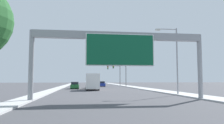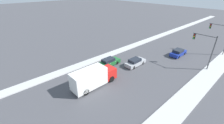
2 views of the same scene
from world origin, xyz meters
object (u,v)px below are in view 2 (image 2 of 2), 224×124
Objects in this scene: car_far_center at (178,53)px; truck_box_primary at (93,78)px; car_mid_left at (135,62)px; car_far_left at (109,62)px; traffic_light_mid_block at (222,34)px; traffic_light_near_intersection at (206,46)px.

truck_box_primary is (-3.50, -20.95, 0.86)m from car_far_center.
car_mid_left is at bearing -108.03° from car_far_center.
car_mid_left is 5.18m from car_far_left.
truck_box_primary is (3.50, -6.38, 0.86)m from car_far_left.
traffic_light_mid_block reaches higher than car_far_left.
truck_box_primary is (-0.00, -10.19, 0.88)m from car_mid_left.
traffic_light_near_intersection is at bearing 64.40° from truck_box_primary.
car_far_left is 18.06m from traffic_light_near_intersection.
traffic_light_mid_block is at bearing 64.50° from car_mid_left.
car_far_left is 25.96m from traffic_light_mid_block.
traffic_light_mid_block is (12.41, 22.48, 3.83)m from car_far_left.
traffic_light_near_intersection is at bearing 44.88° from car_far_left.
car_far_center is 11.31m from car_mid_left.
truck_box_primary is at bearing -99.49° from car_far_center.
car_mid_left is 13.05m from traffic_light_near_intersection.
car_far_center is at bearing 71.97° from car_mid_left.
truck_box_primary is 21.10m from traffic_light_near_intersection.
truck_box_primary is at bearing -90.00° from car_mid_left.
traffic_light_mid_block is (8.91, 28.86, 2.96)m from truck_box_primary.
car_far_center is 0.96× the size of car_far_left.
truck_box_primary is at bearing -107.15° from traffic_light_mid_block.
traffic_light_mid_block reaches higher than car_mid_left.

